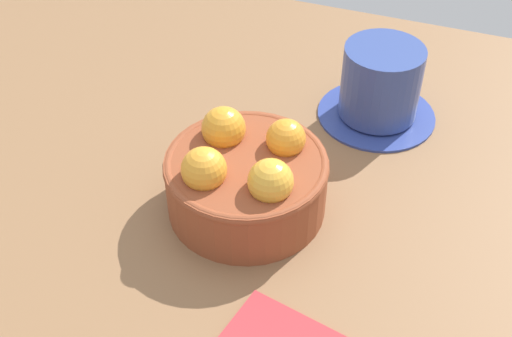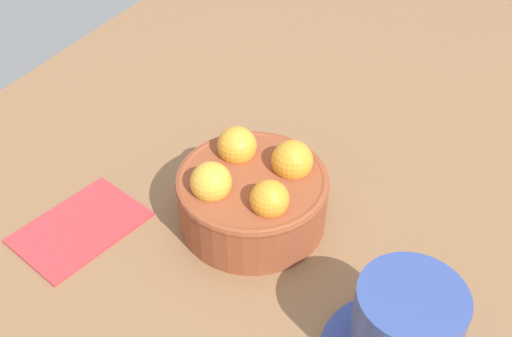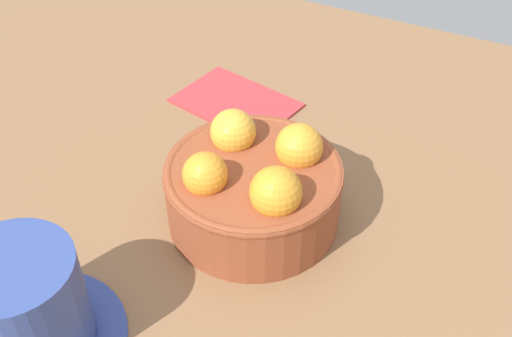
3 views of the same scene
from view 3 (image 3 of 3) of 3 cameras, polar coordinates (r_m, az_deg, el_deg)
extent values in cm
cube|color=brown|center=(59.40, -0.22, -5.74)|extent=(150.21, 85.11, 3.82)
cylinder|color=brown|center=(55.93, -0.24, -2.28)|extent=(15.44, 15.44, 6.01)
torus|color=brown|center=(54.18, -0.25, -0.27)|extent=(15.64, 15.64, 1.00)
sphere|color=orange|center=(52.16, -4.62, -0.53)|extent=(3.83, 3.83, 3.83)
sphere|color=orange|center=(50.42, 1.80, -2.15)|extent=(4.32, 4.32, 4.32)
sphere|color=orange|center=(54.89, 3.90, 1.97)|extent=(4.21, 4.21, 4.21)
sphere|color=gold|center=(56.49, -2.08, 3.34)|extent=(4.16, 4.16, 4.16)
cylinder|color=#33478C|center=(48.62, -20.26, -11.34)|extent=(8.86, 8.86, 8.31)
cube|color=#B23338|center=(71.80, -1.83, 6.05)|extent=(14.47, 11.41, 0.60)
camera|label=1|loc=(0.87, 3.30, 44.22)|focal=46.37mm
camera|label=2|loc=(0.61, -61.48, 29.27)|focal=43.20mm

